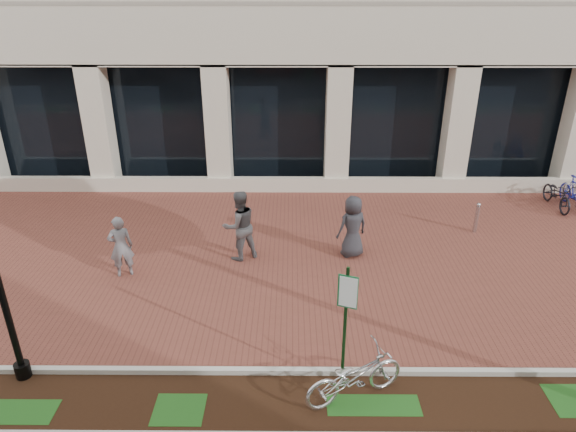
{
  "coord_description": "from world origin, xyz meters",
  "views": [
    {
      "loc": [
        0.46,
        -11.91,
        6.7
      ],
      "look_at": [
        0.38,
        -0.8,
        1.52
      ],
      "focal_mm": 32.0,
      "sensor_mm": 36.0,
      "label": 1
    }
  ],
  "objects_px": {
    "parking_sign": "(346,315)",
    "pedestrian_mid": "(240,226)",
    "locked_bicycle": "(354,376)",
    "pedestrian_right": "(352,227)",
    "pedestrian_left": "(121,247)",
    "bollard": "(477,217)"
  },
  "relations": [
    {
      "from": "parking_sign",
      "to": "pedestrian_mid",
      "type": "xyz_separation_m",
      "value": [
        -2.24,
        4.69,
        -0.64
      ]
    },
    {
      "from": "parking_sign",
      "to": "locked_bicycle",
      "type": "height_order",
      "value": "parking_sign"
    },
    {
      "from": "pedestrian_mid",
      "to": "pedestrian_right",
      "type": "bearing_deg",
      "value": 154.13
    },
    {
      "from": "pedestrian_left",
      "to": "bollard",
      "type": "height_order",
      "value": "pedestrian_left"
    },
    {
      "from": "pedestrian_left",
      "to": "pedestrian_mid",
      "type": "xyz_separation_m",
      "value": [
        2.8,
        0.88,
        0.14
      ]
    },
    {
      "from": "locked_bicycle",
      "to": "bollard",
      "type": "relative_size",
      "value": 2.02
    },
    {
      "from": "parking_sign",
      "to": "locked_bicycle",
      "type": "distance_m",
      "value": 1.13
    },
    {
      "from": "pedestrian_left",
      "to": "pedestrian_mid",
      "type": "relative_size",
      "value": 0.85
    },
    {
      "from": "pedestrian_mid",
      "to": "bollard",
      "type": "distance_m",
      "value": 6.83
    },
    {
      "from": "pedestrian_left",
      "to": "locked_bicycle",
      "type": "bearing_deg",
      "value": 122.33
    },
    {
      "from": "locked_bicycle",
      "to": "pedestrian_mid",
      "type": "height_order",
      "value": "pedestrian_mid"
    },
    {
      "from": "pedestrian_left",
      "to": "pedestrian_right",
      "type": "height_order",
      "value": "pedestrian_right"
    },
    {
      "from": "pedestrian_right",
      "to": "bollard",
      "type": "xyz_separation_m",
      "value": [
        3.72,
        1.38,
        -0.37
      ]
    },
    {
      "from": "locked_bicycle",
      "to": "pedestrian_right",
      "type": "bearing_deg",
      "value": -29.38
    },
    {
      "from": "pedestrian_left",
      "to": "pedestrian_right",
      "type": "relative_size",
      "value": 0.95
    },
    {
      "from": "locked_bicycle",
      "to": "pedestrian_right",
      "type": "relative_size",
      "value": 1.11
    },
    {
      "from": "locked_bicycle",
      "to": "bollard",
      "type": "xyz_separation_m",
      "value": [
        4.22,
        6.49,
        -0.02
      ]
    },
    {
      "from": "bollard",
      "to": "pedestrian_mid",
      "type": "bearing_deg",
      "value": -166.93
    },
    {
      "from": "parking_sign",
      "to": "pedestrian_right",
      "type": "bearing_deg",
      "value": 102.2
    },
    {
      "from": "parking_sign",
      "to": "bollard",
      "type": "bearing_deg",
      "value": 74.89
    },
    {
      "from": "pedestrian_mid",
      "to": "bollard",
      "type": "height_order",
      "value": "pedestrian_mid"
    },
    {
      "from": "pedestrian_mid",
      "to": "pedestrian_right",
      "type": "height_order",
      "value": "pedestrian_mid"
    }
  ]
}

